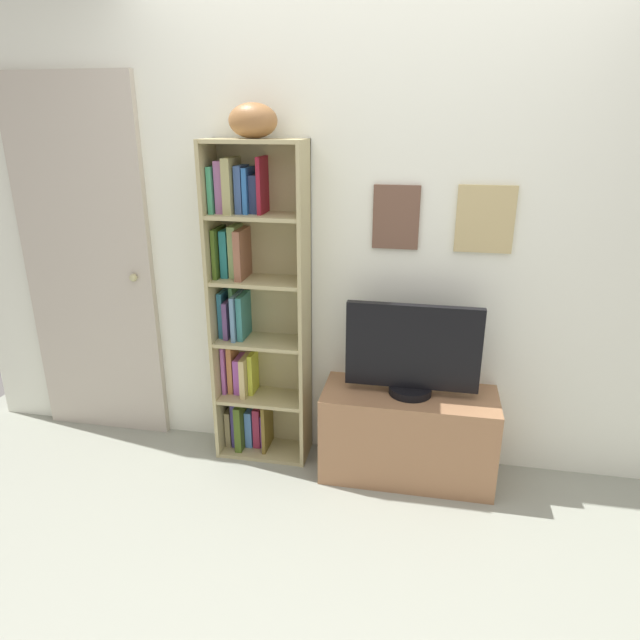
# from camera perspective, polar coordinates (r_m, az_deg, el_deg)

# --- Properties ---
(ground) EXTENTS (5.20, 5.20, 0.04)m
(ground) POSITION_cam_1_polar(r_m,az_deg,el_deg) (2.56, 1.87, -26.65)
(ground) COLOR gray
(back_wall) EXTENTS (4.80, 0.08, 2.42)m
(back_wall) POSITION_cam_1_polar(r_m,az_deg,el_deg) (2.95, 5.75, 7.51)
(back_wall) COLOR white
(back_wall) RESTS_ON ground
(bookshelf) EXTENTS (0.51, 0.25, 1.74)m
(bookshelf) POSITION_cam_1_polar(r_m,az_deg,el_deg) (3.06, -6.98, 0.99)
(bookshelf) COLOR tan
(bookshelf) RESTS_ON ground
(football) EXTENTS (0.29, 0.23, 0.16)m
(football) POSITION_cam_1_polar(r_m,az_deg,el_deg) (2.85, -6.84, 19.44)
(football) COLOR brown
(football) RESTS_ON bookshelf
(tv_stand) EXTENTS (0.90, 0.38, 0.49)m
(tv_stand) POSITION_cam_1_polar(r_m,az_deg,el_deg) (3.09, 8.86, -11.42)
(tv_stand) COLOR #976A47
(tv_stand) RESTS_ON ground
(television) EXTENTS (0.68, 0.22, 0.48)m
(television) POSITION_cam_1_polar(r_m,az_deg,el_deg) (2.88, 9.36, -3.18)
(television) COLOR black
(television) RESTS_ON tv_stand
(door) EXTENTS (0.79, 0.09, 2.07)m
(door) POSITION_cam_1_polar(r_m,az_deg,el_deg) (3.50, -22.47, 5.04)
(door) COLOR #B7AD9E
(door) RESTS_ON ground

